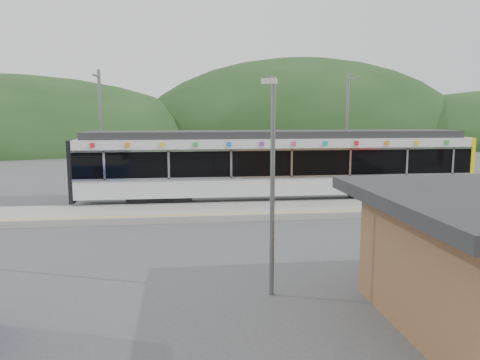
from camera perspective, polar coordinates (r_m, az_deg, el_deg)
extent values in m
plane|color=#4C4C4F|center=(18.71, 1.14, -6.31)|extent=(120.00, 120.00, 0.00)
ellipsoid|color=#1E3D19|center=(74.54, -27.05, 3.70)|extent=(60.00, 45.00, 20.00)
ellipsoid|color=#1E3D19|center=(74.44, 7.42, 4.52)|extent=(52.00, 39.00, 26.00)
cube|color=#9E9E99|center=(21.86, -0.10, -3.78)|extent=(26.00, 3.20, 0.30)
cube|color=yellow|center=(20.56, 0.35, -4.10)|extent=(26.00, 0.10, 0.01)
cube|color=black|center=(24.35, -9.67, -2.30)|extent=(3.20, 2.20, 0.56)
cube|color=black|center=(26.63, 17.08, -1.64)|extent=(3.20, 2.20, 0.56)
cube|color=silver|center=(24.68, 4.34, -0.32)|extent=(20.00, 2.90, 0.92)
cube|color=black|center=(24.53, 4.37, 2.42)|extent=(20.00, 2.96, 1.45)
cube|color=silver|center=(23.16, 5.09, 0.38)|extent=(20.00, 0.05, 0.10)
cube|color=silver|center=(23.01, 5.13, 3.72)|extent=(20.00, 0.05, 0.10)
cube|color=silver|center=(24.46, 4.39, 4.63)|extent=(20.00, 2.90, 0.45)
cube|color=#2D2D30|center=(24.44, 4.40, 5.58)|extent=(19.40, 2.50, 0.36)
cube|color=yellow|center=(28.36, 24.84, 1.80)|extent=(0.24, 2.92, 3.00)
cube|color=black|center=(24.65, -19.33, 1.25)|extent=(0.20, 2.92, 3.00)
cube|color=silver|center=(22.85, -16.23, 1.69)|extent=(0.10, 0.05, 1.35)
cube|color=silver|center=(22.57, -8.68, 1.84)|extent=(0.10, 0.05, 1.35)
cube|color=silver|center=(22.68, -1.08, 1.97)|extent=(0.10, 0.05, 1.35)
cube|color=silver|center=(23.18, 6.32, 2.06)|extent=(0.10, 0.05, 1.35)
cube|color=silver|center=(24.05, 13.29, 2.11)|extent=(0.10, 0.05, 1.35)
cube|color=silver|center=(25.25, 19.69, 2.13)|extent=(0.10, 0.05, 1.35)
cube|color=silver|center=(26.47, 24.53, 2.12)|extent=(0.10, 0.05, 1.35)
cube|color=red|center=(22.86, -17.56, 4.04)|extent=(0.22, 0.04, 0.22)
cube|color=orange|center=(22.63, -13.56, 4.16)|extent=(0.22, 0.04, 0.22)
cube|color=yellow|center=(22.50, -9.50, 4.25)|extent=(0.22, 0.04, 0.22)
cube|color=green|center=(22.49, -5.42, 4.32)|extent=(0.22, 0.04, 0.22)
cube|color=blue|center=(22.60, -1.35, 4.38)|extent=(0.22, 0.04, 0.22)
cube|color=purple|center=(22.81, 2.67, 4.41)|extent=(0.22, 0.04, 0.22)
cube|color=#E54C8C|center=(23.14, 6.59, 4.41)|extent=(0.22, 0.04, 0.22)
cube|color=#19A5A5|center=(23.56, 10.38, 4.40)|extent=(0.22, 0.04, 0.22)
cube|color=red|center=(24.09, 14.03, 4.37)|extent=(0.22, 0.04, 0.22)
cube|color=orange|center=(24.71, 17.50, 4.33)|extent=(0.22, 0.04, 0.22)
cube|color=yellow|center=(25.42, 20.79, 4.27)|extent=(0.22, 0.04, 0.22)
cube|color=green|center=(26.20, 23.90, 4.20)|extent=(0.22, 0.04, 0.22)
cylinder|color=slate|center=(26.91, -16.56, 5.34)|extent=(0.18, 0.18, 7.00)
cube|color=slate|center=(26.17, -17.13, 12.04)|extent=(0.08, 1.80, 0.08)
cylinder|color=slate|center=(28.23, 12.86, 5.59)|extent=(0.18, 0.18, 7.00)
cube|color=slate|center=(27.52, 13.65, 11.96)|extent=(0.08, 1.80, 0.08)
cylinder|color=slate|center=(11.79, 3.98, -1.12)|extent=(0.12, 0.12, 5.56)
cube|color=slate|center=(11.25, 4.53, 12.17)|extent=(0.40, 0.92, 0.12)
cube|color=silver|center=(10.84, 4.98, 11.92)|extent=(0.39, 0.28, 0.12)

